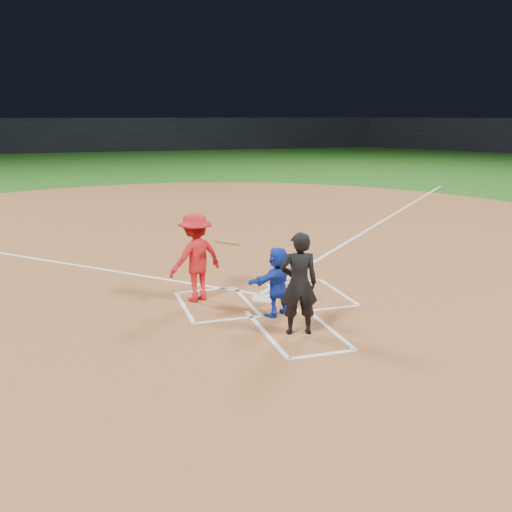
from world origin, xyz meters
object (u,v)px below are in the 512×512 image
object	(u,v)px
home_plate	(264,299)
batter_at_plate	(196,257)
umpire	(299,284)
catcher	(278,281)

from	to	relation	value
home_plate	batter_at_plate	world-z (taller)	batter_at_plate
home_plate	batter_at_plate	bearing A→B (deg)	-14.97
umpire	catcher	bearing A→B (deg)	-76.75
home_plate	catcher	size ratio (longest dim) A/B	0.48
catcher	home_plate	bearing A→B (deg)	-117.29
umpire	batter_at_plate	xyz separation A→B (m)	(-1.24, 2.21, 0.00)
batter_at_plate	home_plate	bearing A→B (deg)	-14.97
catcher	umpire	xyz separation A→B (m)	(0.03, -0.94, 0.23)
home_plate	batter_at_plate	size ratio (longest dim) A/B	0.35
home_plate	catcher	world-z (taller)	catcher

